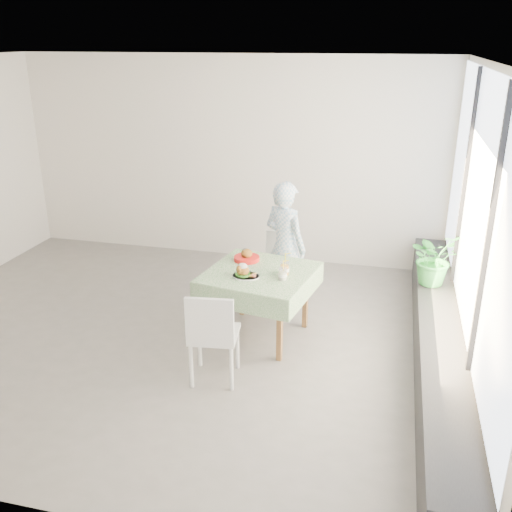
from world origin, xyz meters
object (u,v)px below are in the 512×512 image
(diner, at_px, (285,247))
(main_dish, at_px, (244,272))
(chair_far, at_px, (281,283))
(potted_plant, at_px, (434,258))
(cafe_table, at_px, (259,296))
(chair_near, at_px, (214,352))
(juice_cup_orange, at_px, (285,269))

(diner, relative_size, main_dish, 5.42)
(chair_far, xyz_separation_m, main_dish, (-0.18, -1.00, 0.52))
(potted_plant, bearing_deg, main_dish, -155.16)
(cafe_table, distance_m, chair_far, 0.86)
(chair_far, height_order, chair_near, chair_near)
(main_dish, xyz_separation_m, juice_cup_orange, (0.38, 0.15, 0.02))
(cafe_table, distance_m, chair_near, 0.94)
(diner, height_order, main_dish, diner)
(chair_near, distance_m, main_dish, 0.90)
(potted_plant, bearing_deg, chair_near, -140.84)
(cafe_table, bearing_deg, chair_far, 85.29)
(main_dish, bearing_deg, chair_far, 79.55)
(diner, relative_size, juice_cup_orange, 5.40)
(chair_near, height_order, potted_plant, potted_plant)
(diner, relative_size, potted_plant, 2.59)
(main_dish, height_order, potted_plant, potted_plant)
(chair_far, height_order, potted_plant, potted_plant)
(cafe_table, height_order, main_dish, main_dish)
(juice_cup_orange, bearing_deg, potted_plant, 25.78)
(juice_cup_orange, height_order, potted_plant, potted_plant)
(diner, bearing_deg, juice_cup_orange, 129.97)
(main_dish, bearing_deg, cafe_table, 55.80)
(cafe_table, relative_size, potted_plant, 2.05)
(main_dish, bearing_deg, juice_cup_orange, 21.07)
(chair_near, bearing_deg, potted_plant, 39.16)
(chair_far, relative_size, juice_cup_orange, 3.05)
(chair_far, height_order, juice_cup_orange, juice_cup_orange)
(juice_cup_orange, bearing_deg, main_dish, -158.93)
(chair_near, relative_size, diner, 0.60)
(main_dish, distance_m, juice_cup_orange, 0.41)
(chair_far, bearing_deg, diner, -59.82)
(juice_cup_orange, bearing_deg, chair_near, -118.36)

